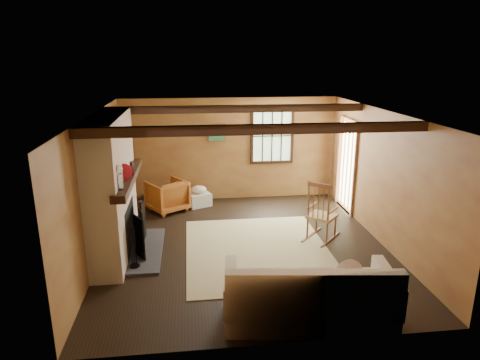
{
  "coord_description": "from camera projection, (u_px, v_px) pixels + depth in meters",
  "views": [
    {
      "loc": [
        -0.93,
        -7.02,
        3.32
      ],
      "look_at": [
        -0.04,
        0.4,
        1.13
      ],
      "focal_mm": 32.0,
      "sensor_mm": 36.0,
      "label": 1
    }
  ],
  "objects": [
    {
      "name": "firewood_pile",
      "position": [
        150.0,
        199.0,
        9.9
      ],
      "size": [
        0.64,
        0.12,
        0.23
      ],
      "color": "brown",
      "rests_on": "ground"
    },
    {
      "name": "laundry_basket",
      "position": [
        199.0,
        200.0,
        9.77
      ],
      "size": [
        0.61,
        0.54,
        0.3
      ],
      "primitive_type": "cube",
      "rotation": [
        0.0,
        0.0,
        0.4
      ],
      "color": "silver",
      "rests_on": "ground"
    },
    {
      "name": "sofa",
      "position": [
        310.0,
        298.0,
        5.5
      ],
      "size": [
        2.28,
        1.22,
        0.88
      ],
      "rotation": [
        0.0,
        0.0,
        -0.12
      ],
      "color": "white",
      "rests_on": "ground"
    },
    {
      "name": "ground",
      "position": [
        245.0,
        246.0,
        7.73
      ],
      "size": [
        5.5,
        5.5,
        0.0
      ],
      "primitive_type": "plane",
      "color": "black",
      "rests_on": "ground"
    },
    {
      "name": "basket_pillow",
      "position": [
        199.0,
        190.0,
        9.71
      ],
      "size": [
        0.38,
        0.31,
        0.18
      ],
      "primitive_type": "ellipsoid",
      "rotation": [
        0.0,
        0.0,
        0.08
      ],
      "color": "white",
      "rests_on": "laundry_basket"
    },
    {
      "name": "armchair",
      "position": [
        167.0,
        196.0,
        9.41
      ],
      "size": [
        1.04,
        1.05,
        0.7
      ],
      "primitive_type": "imported",
      "rotation": [
        0.0,
        0.0,
        -2.56
      ],
      "color": "#BF6026",
      "rests_on": "ground"
    },
    {
      "name": "rocking_chair",
      "position": [
        321.0,
        215.0,
        7.92
      ],
      "size": [
        0.87,
        0.9,
        1.14
      ],
      "rotation": [
        0.0,
        0.0,
        2.42
      ],
      "color": "tan",
      "rests_on": "ground"
    },
    {
      "name": "room_envelope",
      "position": [
        256.0,
        155.0,
        7.54
      ],
      "size": [
        5.02,
        5.52,
        2.44
      ],
      "color": "olive",
      "rests_on": "ground"
    },
    {
      "name": "rug",
      "position": [
        257.0,
        250.0,
        7.56
      ],
      "size": [
        2.5,
        3.0,
        0.01
      ],
      "primitive_type": "cube",
      "color": "#CCC388",
      "rests_on": "ground"
    },
    {
      "name": "fireplace",
      "position": [
        114.0,
        193.0,
        7.17
      ],
      "size": [
        1.02,
        2.3,
        2.4
      ],
      "color": "brown",
      "rests_on": "ground"
    }
  ]
}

